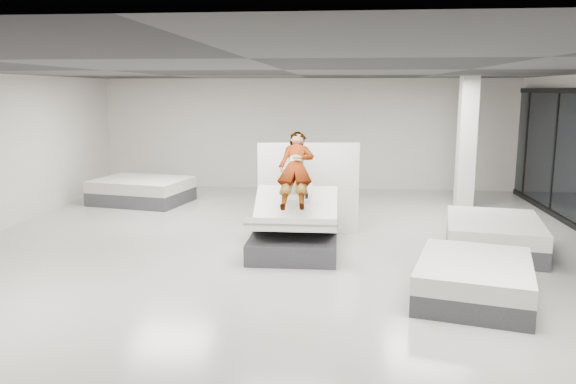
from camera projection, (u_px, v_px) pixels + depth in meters
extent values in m
plane|color=#A4A39B|center=(283.00, 257.00, 9.79)|extent=(14.00, 14.00, 0.00)
plane|color=black|center=(283.00, 70.00, 9.21)|extent=(14.00, 14.00, 0.00)
cube|color=beige|center=(307.00, 134.00, 16.36)|extent=(12.00, 0.04, 3.20)
cube|color=beige|center=(132.00, 366.00, 2.65)|extent=(12.00, 0.04, 3.20)
cube|color=#3E3D43|center=(294.00, 242.00, 10.11)|extent=(1.52, 2.03, 0.35)
cube|color=white|center=(296.00, 208.00, 10.37)|extent=(1.52, 0.98, 0.73)
cube|color=slate|center=(296.00, 208.00, 10.37)|extent=(1.54, 0.89, 0.57)
cube|color=white|center=(292.00, 226.00, 9.58)|extent=(1.52, 1.04, 0.47)
cube|color=slate|center=(292.00, 226.00, 9.58)|extent=(1.54, 1.01, 0.29)
cube|color=white|center=(297.00, 190.00, 10.47)|extent=(0.56, 0.42, 0.33)
imported|color=slate|center=(296.00, 180.00, 10.21)|extent=(0.65, 1.50, 1.60)
cube|color=black|center=(307.00, 196.00, 9.88)|extent=(0.05, 0.14, 0.08)
cube|color=white|center=(308.00, 189.00, 11.27)|extent=(2.03, 0.25, 1.84)
cube|color=#3E3D43|center=(493.00, 242.00, 10.14)|extent=(1.95, 2.38, 0.32)
cube|color=white|center=(494.00, 227.00, 10.09)|extent=(1.95, 2.38, 0.27)
cube|color=#3E3D43|center=(473.00, 288.00, 7.84)|extent=(1.95, 2.30, 0.30)
cube|color=white|center=(475.00, 269.00, 7.79)|extent=(1.95, 2.30, 0.25)
cube|color=#3E3D43|center=(142.00, 196.00, 14.46)|extent=(2.56, 2.12, 0.34)
cube|color=white|center=(142.00, 184.00, 14.40)|extent=(2.56, 2.12, 0.28)
cube|color=silver|center=(466.00, 143.00, 13.54)|extent=(0.40, 0.40, 3.20)
cube|color=black|center=(555.00, 153.00, 12.91)|extent=(0.09, 0.08, 2.80)
cube|color=black|center=(527.00, 144.00, 14.87)|extent=(0.09, 0.08, 2.80)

